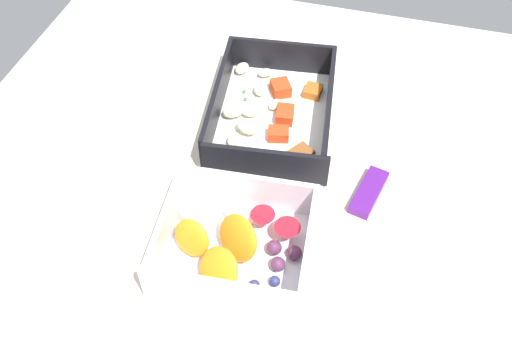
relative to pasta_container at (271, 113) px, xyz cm
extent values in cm
cube|color=beige|center=(11.90, 1.70, -2.58)|extent=(80.00, 80.00, 2.00)
cube|color=white|center=(-0.22, 0.08, -1.28)|extent=(22.23, 17.10, 0.60)
cube|color=black|center=(-10.16, -1.12, 1.32)|extent=(2.36, 14.70, 4.61)
cube|color=black|center=(9.71, 1.27, 1.32)|extent=(2.36, 14.70, 4.61)
cube|color=black|center=(-1.07, 7.09, 1.32)|extent=(19.34, 2.92, 4.61)
cube|color=black|center=(0.62, -6.94, 1.32)|extent=(19.34, 2.92, 4.61)
ellipsoid|color=beige|center=(-7.91, -2.88, -0.27)|extent=(2.25, 2.47, 1.02)
ellipsoid|color=beige|center=(5.99, -0.18, -0.19)|extent=(1.99, 2.53, 1.13)
ellipsoid|color=beige|center=(3.21, -2.30, 0.05)|extent=(2.81, 3.41, 1.47)
ellipsoid|color=beige|center=(-7.90, -6.24, -0.17)|extent=(2.76, 2.35, 1.17)
ellipsoid|color=beige|center=(0.91, -4.86, -0.01)|extent=(3.08, 3.38, 1.39)
ellipsoid|color=beige|center=(-4.29, -2.71, -0.19)|extent=(2.61, 2.14, 1.13)
ellipsoid|color=beige|center=(7.94, 0.98, -0.13)|extent=(2.96, 2.67, 1.22)
ellipsoid|color=beige|center=(5.49, -3.38, -0.19)|extent=(2.31, 1.65, 1.13)
ellipsoid|color=beige|center=(-2.06, 0.04, -0.26)|extent=(2.46, 2.12, 1.03)
ellipsoid|color=beige|center=(0.11, -2.61, -0.16)|extent=(2.61, 2.87, 1.18)
ellipsoid|color=beige|center=(7.61, -1.94, -0.04)|extent=(2.72, 1.93, 1.34)
cube|color=brown|center=(6.08, 5.05, -0.19)|extent=(3.76, 3.56, 1.59)
cube|color=red|center=(3.04, 1.85, -0.28)|extent=(2.46, 2.96, 1.41)
cube|color=red|center=(-5.25, -0.05, -0.16)|extent=(3.50, 3.40, 1.65)
cube|color=#AD5B1E|center=(-6.09, 4.23, -0.42)|extent=(2.57, 2.38, 1.12)
cube|color=red|center=(-0.47, 1.99, -0.21)|extent=(3.11, 2.53, 1.54)
cube|color=#387A33|center=(-2.56, -4.24, -0.88)|extent=(0.60, 0.40, 0.20)
cube|color=#387A33|center=(-6.74, 0.51, -0.88)|extent=(0.60, 0.40, 0.20)
cube|color=#387A33|center=(-3.99, -4.83, -0.88)|extent=(0.60, 0.40, 0.20)
cube|color=white|center=(20.49, 1.46, -1.28)|extent=(14.75, 16.54, 0.60)
cube|color=white|center=(14.04, 0.94, 1.49)|extent=(1.84, 15.50, 4.94)
cube|color=white|center=(26.94, 1.98, 1.49)|extent=(1.84, 15.50, 4.94)
cube|color=white|center=(19.89, 8.89, 1.49)|extent=(12.36, 1.59, 4.94)
cube|color=white|center=(21.09, -5.97, 1.49)|extent=(12.36, 1.59, 4.94)
ellipsoid|color=orange|center=(21.50, -2.99, 1.33)|extent=(4.18, 4.94, 4.41)
ellipsoid|color=orange|center=(20.50, 1.71, 1.73)|extent=(5.77, 6.26, 5.21)
ellipsoid|color=orange|center=(24.27, 0.82, 1.28)|extent=(5.91, 6.07, 4.32)
cube|color=#F4EACC|center=(17.41, -4.26, -0.01)|extent=(4.05, 3.80, 1.95)
cube|color=#F4EACC|center=(16.54, 0.62, -0.19)|extent=(3.13, 3.29, 1.58)
sphere|color=#562D4C|center=(19.45, 5.31, -0.15)|extent=(1.66, 1.66, 1.66)
sphere|color=#562D4C|center=(19.49, 7.52, -0.20)|extent=(1.56, 1.56, 1.56)
sphere|color=#562D4C|center=(21.28, 6.17, -0.18)|extent=(1.60, 1.60, 1.60)
cone|color=red|center=(16.52, 3.29, 0.10)|extent=(2.69, 2.69, 2.15)
cone|color=red|center=(17.48, 6.22, 0.16)|extent=(2.86, 2.86, 2.28)
sphere|color=navy|center=(23.15, 6.32, -0.41)|extent=(1.15, 1.15, 1.15)
sphere|color=navy|center=(24.07, 4.45, -0.43)|extent=(1.09, 1.09, 1.09)
sphere|color=navy|center=(25.05, 6.96, -0.41)|extent=(1.15, 1.15, 1.15)
sphere|color=navy|center=(25.18, 5.76, -0.49)|extent=(0.98, 0.98, 0.98)
cube|color=#51197A|center=(8.69, 13.91, -0.98)|extent=(7.36, 3.90, 1.20)
camera|label=1|loc=(51.10, 12.06, 50.24)|focal=39.62mm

